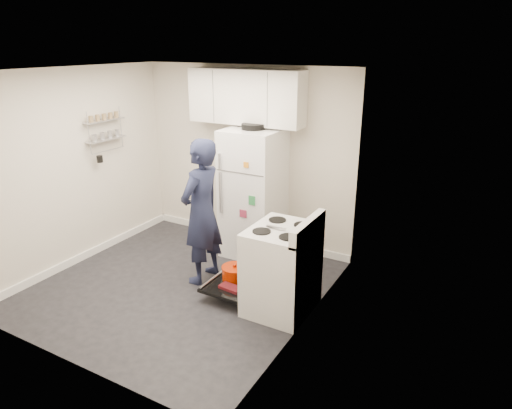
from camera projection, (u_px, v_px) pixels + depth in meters
The scene contains 7 objects.
room at pixel (174, 189), 5.13m from camera, with size 3.21×3.21×2.51m.
electric_range at pixel (281, 270), 4.89m from camera, with size 0.66×0.76×1.10m.
open_oven_door at pixel (235, 278), 5.28m from camera, with size 0.55×0.71×0.23m.
refrigerator at pixel (253, 193), 6.09m from camera, with size 0.72×0.74×1.79m.
upper_cabinets at pixel (246, 97), 5.92m from camera, with size 1.60×0.33×0.70m, color silver.
wall_shelf_rack at pixel (105, 130), 6.03m from camera, with size 0.14×0.60×0.61m.
person at pixel (201, 212), 5.38m from camera, with size 0.64×0.42×1.76m, color #191E38.
Camera 1 is at (3.15, -3.79, 2.77)m, focal length 32.00 mm.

